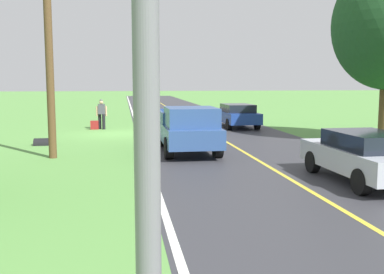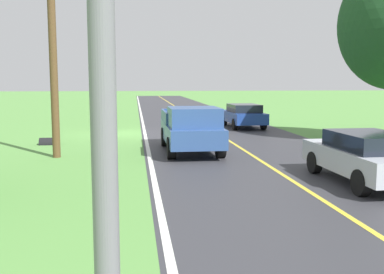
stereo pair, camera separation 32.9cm
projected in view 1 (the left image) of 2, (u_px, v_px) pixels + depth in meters
ground_plane at (118, 134)px, 24.06m from camera, size 200.00×200.00×0.00m
road_surface at (210, 132)px, 24.81m from camera, size 8.09×120.00×0.00m
lane_edge_line at (139, 133)px, 24.23m from camera, size 0.16×117.60×0.00m
lane_centre_line at (210, 132)px, 24.81m from camera, size 0.14×117.60×0.00m
hitchhiker_walking at (101, 112)px, 26.22m from camera, size 0.62×0.51×1.75m
suitcase_carried at (94, 125)px, 26.14m from camera, size 0.47×0.23×0.51m
pickup_truck_passing at (188, 128)px, 17.72m from camera, size 2.11×5.41×1.82m
sedan_near_oncoming at (237, 115)px, 27.23m from camera, size 2.00×4.44×1.41m
sedan_mid_oncoming at (364, 155)px, 12.56m from camera, size 1.98×4.43×1.41m
utility_pole_roadside at (49, 39)px, 16.00m from camera, size 0.28×0.28×8.55m
drainage_culvert at (44, 145)px, 19.86m from camera, size 0.80×0.60×0.60m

